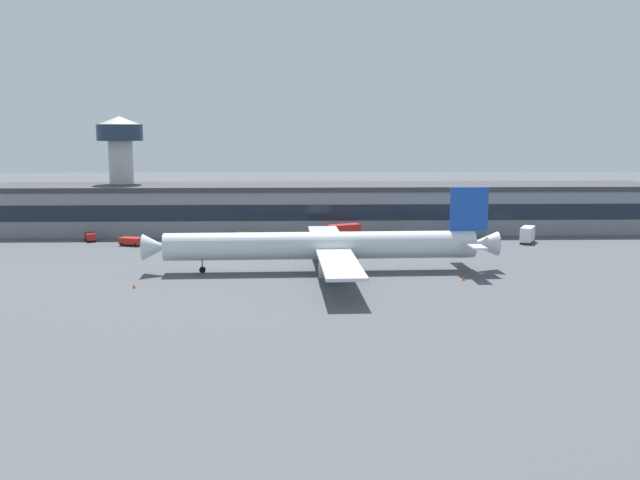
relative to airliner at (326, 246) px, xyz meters
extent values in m
plane|color=#4C4F54|center=(1.33, -0.63, -4.63)|extent=(600.00, 600.00, 0.00)
cube|color=gray|center=(1.33, 50.72, 0.57)|extent=(159.31, 19.90, 10.39)
cube|color=#38383D|center=(1.33, 50.72, 6.37)|extent=(162.49, 20.30, 1.20)
cube|color=#192333|center=(1.33, 40.72, 1.09)|extent=(156.12, 0.16, 3.74)
cylinder|color=silver|center=(-0.95, -0.03, 0.02)|extent=(54.81, 6.53, 4.83)
cone|color=silver|center=(-29.73, -0.92, 0.02)|extent=(4.49, 4.72, 4.59)
cone|color=silver|center=(28.07, 0.87, 0.02)|extent=(5.45, 4.51, 4.35)
cube|color=#1947B2|center=(25.38, 0.79, 6.30)|extent=(6.78, 0.71, 7.73)
cube|color=silver|center=(25.04, -4.54, 0.74)|extent=(2.67, 8.77, 0.30)
cube|color=silver|center=(24.71, 6.08, 0.74)|extent=(2.67, 8.77, 0.30)
cube|color=silver|center=(1.50, -14.68, -0.47)|extent=(6.76, 24.78, 0.50)
cube|color=silver|center=(0.59, 14.75, -0.47)|extent=(6.76, 24.78, 0.50)
cylinder|color=#99999E|center=(0.39, -11.02, -2.19)|extent=(4.07, 2.78, 2.66)
cylinder|color=#99999E|center=(-0.29, 11.02, -2.19)|extent=(4.07, 2.78, 2.66)
cylinder|color=black|center=(-21.72, -0.67, -4.08)|extent=(1.11, 0.53, 1.10)
cylinder|color=slate|center=(-21.72, -0.67, -2.69)|extent=(0.24, 0.24, 2.23)
cylinder|color=black|center=(1.85, -2.12, -4.08)|extent=(1.11, 0.53, 1.10)
cylinder|color=slate|center=(1.85, -2.12, -2.69)|extent=(0.24, 0.24, 2.23)
cylinder|color=black|center=(1.71, 2.23, -4.08)|extent=(1.11, 0.53, 1.10)
cylinder|color=slate|center=(1.71, 2.23, -2.69)|extent=(0.24, 0.24, 2.23)
cylinder|color=#B7B7B2|center=(-48.85, 54.70, 6.46)|extent=(5.90, 5.90, 22.17)
cylinder|color=#1E2D42|center=(-48.85, 54.70, 19.55)|extent=(11.22, 11.22, 4.00)
cone|color=#A5A5A5|center=(-48.85, 54.70, 22.55)|extent=(10.10, 10.10, 2.00)
cube|color=white|center=(46.01, 30.67, -2.68)|extent=(4.87, 6.43, 3.20)
cube|color=black|center=(45.26, 29.20, -2.04)|extent=(2.92, 2.87, 0.80)
cylinder|color=black|center=(46.02, 28.31, -4.28)|extent=(0.59, 0.76, 0.70)
cylinder|color=black|center=(44.09, 29.29, -4.28)|extent=(0.59, 0.76, 0.70)
cylinder|color=black|center=(47.93, 32.05, -4.28)|extent=(0.59, 0.76, 0.70)
cylinder|color=black|center=(46.00, 33.03, -4.28)|extent=(0.59, 0.76, 0.70)
cube|color=red|center=(-51.85, 36.15, -3.53)|extent=(3.59, 4.79, 1.50)
cube|color=black|center=(-51.33, 35.05, -3.23)|extent=(2.24, 2.14, 0.38)
cylinder|color=black|center=(-50.42, 35.12, -4.28)|extent=(0.57, 0.76, 0.70)
cylinder|color=black|center=(-51.97, 34.39, -4.28)|extent=(0.57, 0.76, 0.70)
cylinder|color=black|center=(-51.73, 37.91, -4.28)|extent=(0.57, 0.76, 0.70)
cylinder|color=black|center=(-53.28, 37.18, -4.28)|extent=(0.57, 0.76, 0.70)
cube|color=#2651A5|center=(32.02, 32.49, -2.78)|extent=(3.20, 8.52, 3.00)
cube|color=black|center=(31.91, 30.19, -2.18)|extent=(2.71, 3.06, 0.75)
cylinder|color=black|center=(33.14, 29.50, -4.28)|extent=(0.33, 0.71, 0.70)
cylinder|color=black|center=(30.62, 29.62, -4.28)|extent=(0.33, 0.71, 0.70)
cylinder|color=black|center=(33.41, 35.37, -4.28)|extent=(0.33, 0.71, 0.70)
cylinder|color=black|center=(30.90, 35.49, -4.28)|extent=(0.33, 0.71, 0.70)
cube|color=red|center=(-41.10, 29.56, -3.58)|extent=(5.38, 3.99, 1.40)
cube|color=black|center=(-42.35, 29.98, -3.30)|extent=(2.35, 2.80, 0.35)
cylinder|color=black|center=(-43.07, 28.98, -4.28)|extent=(0.76, 0.51, 0.70)
cylinder|color=black|center=(-42.32, 31.20, -4.28)|extent=(0.76, 0.51, 0.70)
cylinder|color=black|center=(-39.88, 27.92, -4.28)|extent=(0.76, 0.51, 0.70)
cylinder|color=black|center=(-39.14, 30.14, -4.28)|extent=(0.76, 0.51, 0.70)
cube|color=gray|center=(17.93, 34.65, -3.48)|extent=(6.65, 4.51, 1.60)
cube|color=black|center=(19.52, 35.39, -3.16)|extent=(2.81, 2.61, 0.40)
cylinder|color=black|center=(19.58, 36.41, -4.28)|extent=(0.76, 0.57, 0.70)
cylinder|color=black|center=(20.34, 34.78, -4.28)|extent=(0.76, 0.57, 0.70)
cylinder|color=black|center=(15.51, 34.52, -4.28)|extent=(0.76, 0.57, 0.70)
cylinder|color=black|center=(16.27, 32.89, -4.28)|extent=(0.76, 0.57, 0.70)
cube|color=red|center=(5.20, 31.51, -2.38)|extent=(7.63, 5.38, 3.80)
cube|color=black|center=(3.41, 30.68, -1.62)|extent=(3.29, 3.23, 0.95)
cylinder|color=black|center=(3.41, 29.39, -4.28)|extent=(0.76, 0.57, 0.70)
cylinder|color=black|center=(2.43, 31.51, -4.28)|extent=(0.76, 0.57, 0.70)
cylinder|color=black|center=(7.98, 31.50, -4.28)|extent=(0.76, 0.57, 0.70)
cylinder|color=black|center=(7.00, 33.63, -4.28)|extent=(0.76, 0.57, 0.70)
cube|color=yellow|center=(-17.07, 35.91, -3.53)|extent=(3.86, 2.52, 1.50)
cube|color=black|center=(-18.05, 36.06, -3.23)|extent=(1.52, 2.01, 0.38)
cylinder|color=black|center=(-18.46, 35.21, -4.28)|extent=(0.74, 0.40, 0.70)
cylinder|color=black|center=(-18.18, 36.99, -4.28)|extent=(0.74, 0.40, 0.70)
cylinder|color=black|center=(-15.96, 34.83, -4.28)|extent=(0.74, 0.40, 0.70)
cylinder|color=black|center=(-15.69, 36.61, -4.28)|extent=(0.74, 0.40, 0.70)
cone|color=#F2590C|center=(22.54, -8.44, -4.27)|extent=(0.57, 0.57, 0.71)
cone|color=#F2590C|center=(-30.91, -12.62, -4.28)|extent=(0.56, 0.56, 0.70)
camera|label=1|loc=(-4.91, -121.89, 20.03)|focal=39.42mm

